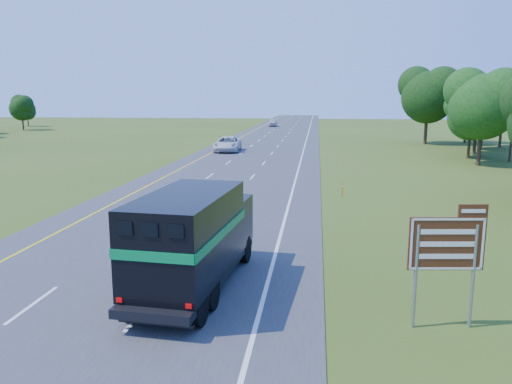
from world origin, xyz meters
The scene contains 8 objects.
ground centered at (0.00, 0.00, 0.00)m, with size 300.00×300.00×0.00m, color #3A5015.
road centered at (0.00, 50.00, 0.02)m, with size 15.00×260.00×0.04m, color #38383A.
lane_markings centered at (0.00, 50.00, 0.04)m, with size 11.15×260.00×0.01m.
horse_truck centered at (3.04, 3.95, 1.91)m, with size 3.11×8.07×3.49m.
white_suv centered at (-3.84, 48.77, 0.95)m, with size 3.02×6.55×1.82m, color silver.
far_car centered at (-3.06, 104.00, 0.90)m, with size 2.02×5.03×1.71m, color #B7B8BE.
exit_sign centered at (10.90, 2.02, 2.38)m, with size 2.16×0.33×3.67m.
delineator centered at (8.93, 21.26, 0.53)m, with size 0.08×0.05×0.99m.
Camera 1 is at (7.15, -12.12, 6.60)m, focal length 35.00 mm.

